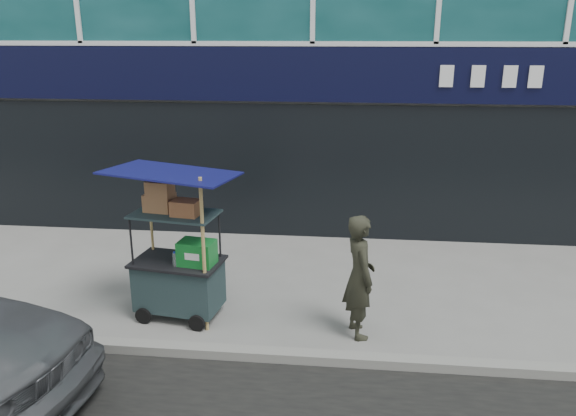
# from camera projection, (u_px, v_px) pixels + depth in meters

# --- Properties ---
(ground) EXTENTS (80.00, 80.00, 0.00)m
(ground) POSITION_uv_depth(u_px,v_px,m) (288.00, 351.00, 6.61)
(ground) COLOR slate
(ground) RESTS_ON ground
(curb) EXTENTS (80.00, 0.18, 0.12)m
(curb) POSITION_uv_depth(u_px,v_px,m) (286.00, 356.00, 6.41)
(curb) COLOR gray
(curb) RESTS_ON ground
(vendor_cart) EXTENTS (1.64, 1.28, 2.03)m
(vendor_cart) POSITION_uv_depth(u_px,v_px,m) (179.00, 266.00, 7.23)
(vendor_cart) COLOR #19292A
(vendor_cart) RESTS_ON ground
(vendor_man) EXTENTS (0.52, 0.65, 1.55)m
(vendor_man) POSITION_uv_depth(u_px,v_px,m) (359.00, 276.00, 6.77)
(vendor_man) COLOR #28291E
(vendor_man) RESTS_ON ground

